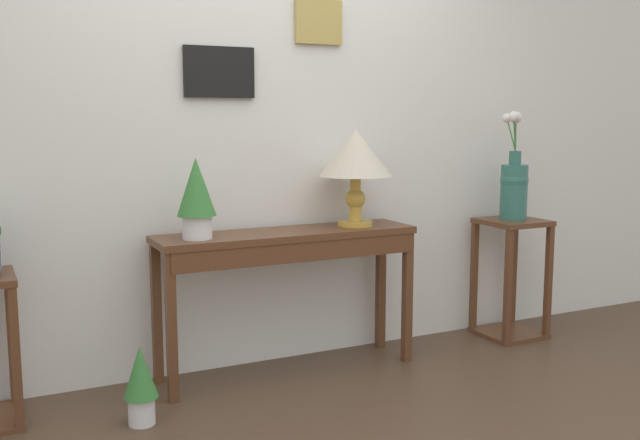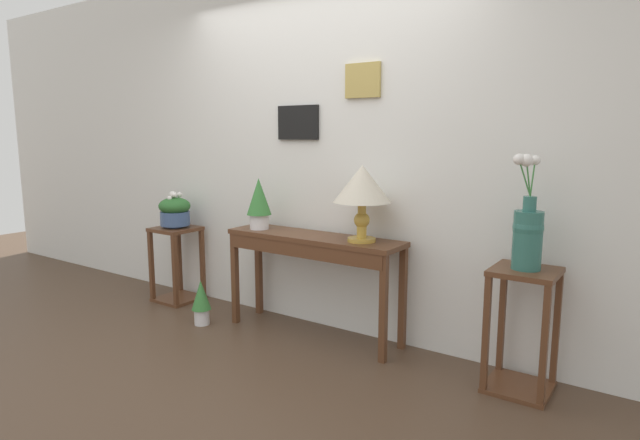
# 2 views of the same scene
# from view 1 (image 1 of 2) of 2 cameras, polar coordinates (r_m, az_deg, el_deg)

# --- Properties ---
(back_wall_with_art) EXTENTS (9.00, 0.13, 2.80)m
(back_wall_with_art) POSITION_cam_1_polar(r_m,az_deg,el_deg) (3.88, -5.42, 9.06)
(back_wall_with_art) COLOR silver
(back_wall_with_art) RESTS_ON ground
(console_table) EXTENTS (1.37, 0.34, 0.75)m
(console_table) POSITION_cam_1_polar(r_m,az_deg,el_deg) (3.71, -2.48, -2.61)
(console_table) COLOR #56331E
(console_table) RESTS_ON ground
(table_lamp) EXTENTS (0.39, 0.39, 0.52)m
(table_lamp) POSITION_cam_1_polar(r_m,az_deg,el_deg) (3.85, 2.83, 5.00)
(table_lamp) COLOR gold
(table_lamp) RESTS_ON console_table
(potted_plant_on_console) EXTENTS (0.19, 0.19, 0.39)m
(potted_plant_on_console) POSITION_cam_1_polar(r_m,az_deg,el_deg) (3.49, -9.73, 1.99)
(potted_plant_on_console) COLOR silver
(potted_plant_on_console) RESTS_ON console_table
(pedestal_stand_right) EXTENTS (0.36, 0.36, 0.72)m
(pedestal_stand_right) POSITION_cam_1_polar(r_m,az_deg,el_deg) (4.56, 14.80, -4.46)
(pedestal_stand_right) COLOR #56331E
(pedestal_stand_right) RESTS_ON ground
(flower_vase_tall_right) EXTENTS (0.17, 0.19, 0.64)m
(flower_vase_tall_right) POSITION_cam_1_polar(r_m,az_deg,el_deg) (4.47, 15.05, 2.82)
(flower_vase_tall_right) COLOR #2D665B
(flower_vase_tall_right) RESTS_ON pedestal_stand_right
(potted_plant_floor) EXTENTS (0.15, 0.15, 0.36)m
(potted_plant_floor) POSITION_cam_1_polar(r_m,az_deg,el_deg) (3.30, -13.96, -12.25)
(potted_plant_floor) COLOR silver
(potted_plant_floor) RESTS_ON ground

